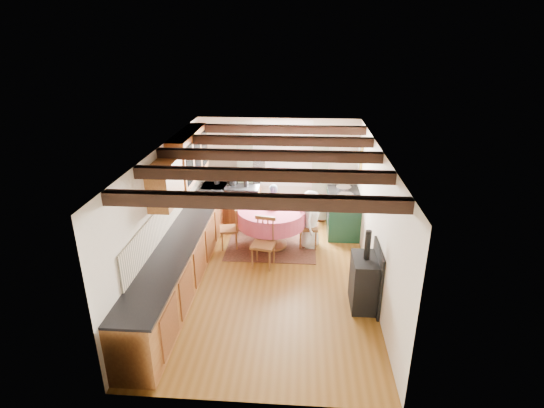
# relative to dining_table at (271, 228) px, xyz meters

# --- Properties ---
(floor) EXTENTS (3.60, 5.50, 0.00)m
(floor) POSITION_rel_dining_table_xyz_m (0.05, -1.30, -0.41)
(floor) COLOR brown
(floor) RESTS_ON ground
(ceiling) EXTENTS (3.60, 5.50, 0.00)m
(ceiling) POSITION_rel_dining_table_xyz_m (0.05, -1.30, 1.99)
(ceiling) COLOR white
(ceiling) RESTS_ON ground
(wall_back) EXTENTS (3.60, 0.00, 2.40)m
(wall_back) POSITION_rel_dining_table_xyz_m (0.05, 1.45, 0.79)
(wall_back) COLOR silver
(wall_back) RESTS_ON ground
(wall_front) EXTENTS (3.60, 0.00, 2.40)m
(wall_front) POSITION_rel_dining_table_xyz_m (0.05, -4.05, 0.79)
(wall_front) COLOR silver
(wall_front) RESTS_ON ground
(wall_left) EXTENTS (0.00, 5.50, 2.40)m
(wall_left) POSITION_rel_dining_table_xyz_m (-1.75, -1.30, 0.79)
(wall_left) COLOR silver
(wall_left) RESTS_ON ground
(wall_right) EXTENTS (0.00, 5.50, 2.40)m
(wall_right) POSITION_rel_dining_table_xyz_m (1.85, -1.30, 0.79)
(wall_right) COLOR silver
(wall_right) RESTS_ON ground
(beam_a) EXTENTS (3.60, 0.16, 0.16)m
(beam_a) POSITION_rel_dining_table_xyz_m (0.05, -3.30, 1.90)
(beam_a) COLOR black
(beam_a) RESTS_ON ceiling
(beam_b) EXTENTS (3.60, 0.16, 0.16)m
(beam_b) POSITION_rel_dining_table_xyz_m (0.05, -2.30, 1.90)
(beam_b) COLOR black
(beam_b) RESTS_ON ceiling
(beam_c) EXTENTS (3.60, 0.16, 0.16)m
(beam_c) POSITION_rel_dining_table_xyz_m (0.05, -1.30, 1.90)
(beam_c) COLOR black
(beam_c) RESTS_ON ceiling
(beam_d) EXTENTS (3.60, 0.16, 0.16)m
(beam_d) POSITION_rel_dining_table_xyz_m (0.05, -0.30, 1.90)
(beam_d) COLOR black
(beam_d) RESTS_ON ceiling
(beam_e) EXTENTS (3.60, 0.16, 0.16)m
(beam_e) POSITION_rel_dining_table_xyz_m (0.05, 0.70, 1.90)
(beam_e) COLOR black
(beam_e) RESTS_ON ceiling
(splash_left) EXTENTS (0.02, 4.50, 0.55)m
(splash_left) POSITION_rel_dining_table_xyz_m (-1.73, -1.00, 0.79)
(splash_left) COLOR beige
(splash_left) RESTS_ON wall_left
(splash_back) EXTENTS (1.40, 0.02, 0.55)m
(splash_back) POSITION_rel_dining_table_xyz_m (-0.95, 1.43, 0.79)
(splash_back) COLOR beige
(splash_back) RESTS_ON wall_back
(base_cabinet_left) EXTENTS (0.60, 5.30, 0.88)m
(base_cabinet_left) POSITION_rel_dining_table_xyz_m (-1.45, -1.30, 0.03)
(base_cabinet_left) COLOR #9C672F
(base_cabinet_left) RESTS_ON floor
(base_cabinet_back) EXTENTS (1.30, 0.60, 0.88)m
(base_cabinet_back) POSITION_rel_dining_table_xyz_m (-1.00, 1.15, 0.03)
(base_cabinet_back) COLOR #9C672F
(base_cabinet_back) RESTS_ON floor
(worktop_left) EXTENTS (0.64, 5.30, 0.04)m
(worktop_left) POSITION_rel_dining_table_xyz_m (-1.43, -1.30, 0.49)
(worktop_left) COLOR black
(worktop_left) RESTS_ON base_cabinet_left
(worktop_back) EXTENTS (1.30, 0.64, 0.04)m
(worktop_back) POSITION_rel_dining_table_xyz_m (-1.00, 1.13, 0.49)
(worktop_back) COLOR black
(worktop_back) RESTS_ON base_cabinet_back
(wall_cabinet_glass) EXTENTS (0.34, 1.80, 0.90)m
(wall_cabinet_glass) POSITION_rel_dining_table_xyz_m (-1.58, -0.10, 1.54)
(wall_cabinet_glass) COLOR #9C672F
(wall_cabinet_glass) RESTS_ON wall_left
(wall_cabinet_solid) EXTENTS (0.34, 0.90, 0.70)m
(wall_cabinet_solid) POSITION_rel_dining_table_xyz_m (-1.58, -1.60, 1.49)
(wall_cabinet_solid) COLOR #9C672F
(wall_cabinet_solid) RESTS_ON wall_left
(window_frame) EXTENTS (1.34, 0.03, 1.54)m
(window_frame) POSITION_rel_dining_table_xyz_m (0.15, 1.43, 1.19)
(window_frame) COLOR white
(window_frame) RESTS_ON wall_back
(window_pane) EXTENTS (1.20, 0.01, 1.40)m
(window_pane) POSITION_rel_dining_table_xyz_m (0.15, 1.44, 1.19)
(window_pane) COLOR white
(window_pane) RESTS_ON wall_back
(curtain_left) EXTENTS (0.35, 0.10, 2.10)m
(curtain_left) POSITION_rel_dining_table_xyz_m (-0.70, 1.35, 0.69)
(curtain_left) COLOR #949E91
(curtain_left) RESTS_ON wall_back
(curtain_right) EXTENTS (0.35, 0.10, 2.10)m
(curtain_right) POSITION_rel_dining_table_xyz_m (1.00, 1.35, 0.69)
(curtain_right) COLOR #949E91
(curtain_right) RESTS_ON wall_back
(curtain_rod) EXTENTS (2.00, 0.03, 0.03)m
(curtain_rod) POSITION_rel_dining_table_xyz_m (0.15, 1.35, 1.79)
(curtain_rod) COLOR black
(curtain_rod) RESTS_ON wall_back
(wall_picture) EXTENTS (0.04, 0.50, 0.60)m
(wall_picture) POSITION_rel_dining_table_xyz_m (1.82, 1.00, 1.29)
(wall_picture) COLOR gold
(wall_picture) RESTS_ON wall_right
(wall_plate) EXTENTS (0.30, 0.02, 0.30)m
(wall_plate) POSITION_rel_dining_table_xyz_m (1.10, 1.42, 1.29)
(wall_plate) COLOR silver
(wall_plate) RESTS_ON wall_back
(rug) EXTENTS (1.83, 1.42, 0.01)m
(rug) POSITION_rel_dining_table_xyz_m (0.00, 0.00, -0.40)
(rug) COLOR black
(rug) RESTS_ON floor
(dining_table) EXTENTS (1.36, 1.36, 0.82)m
(dining_table) POSITION_rel_dining_table_xyz_m (0.00, 0.00, 0.00)
(dining_table) COLOR #C05C5E
(dining_table) RESTS_ON floor
(chair_near) EXTENTS (0.49, 0.50, 0.97)m
(chair_near) POSITION_rel_dining_table_xyz_m (-0.10, -0.82, 0.07)
(chair_near) COLOR brown
(chair_near) RESTS_ON floor
(chair_left) EXTENTS (0.46, 0.45, 0.89)m
(chair_left) POSITION_rel_dining_table_xyz_m (-0.87, -0.09, 0.03)
(chair_left) COLOR brown
(chair_left) RESTS_ON floor
(chair_right) EXTENTS (0.45, 0.43, 0.96)m
(chair_right) POSITION_rel_dining_table_xyz_m (0.76, 0.06, 0.07)
(chair_right) COLOR brown
(chair_right) RESTS_ON floor
(aga_range) EXTENTS (0.68, 1.05, 0.97)m
(aga_range) POSITION_rel_dining_table_xyz_m (1.52, 0.76, 0.07)
(aga_range) COLOR #133929
(aga_range) RESTS_ON floor
(cast_iron_stove) EXTENTS (0.40, 0.67, 1.34)m
(cast_iron_stove) POSITION_rel_dining_table_xyz_m (1.63, -1.95, 0.26)
(cast_iron_stove) COLOR black
(cast_iron_stove) RESTS_ON floor
(child_far) EXTENTS (0.40, 0.27, 1.09)m
(child_far) POSITION_rel_dining_table_xyz_m (-0.02, 0.80, 0.13)
(child_far) COLOR #304155
(child_far) RESTS_ON floor
(child_right) EXTENTS (0.50, 0.66, 1.22)m
(child_right) POSITION_rel_dining_table_xyz_m (0.80, 0.07, 0.20)
(child_right) COLOR white
(child_right) RESTS_ON floor
(bowl_a) EXTENTS (0.27, 0.27, 0.05)m
(bowl_a) POSITION_rel_dining_table_xyz_m (0.01, 0.02, 0.44)
(bowl_a) COLOR silver
(bowl_a) RESTS_ON dining_table
(bowl_b) EXTENTS (0.22, 0.22, 0.07)m
(bowl_b) POSITION_rel_dining_table_xyz_m (-0.26, 0.32, 0.44)
(bowl_b) COLOR silver
(bowl_b) RESTS_ON dining_table
(cup) EXTENTS (0.12, 0.12, 0.08)m
(cup) POSITION_rel_dining_table_xyz_m (0.01, -0.02, 0.45)
(cup) COLOR silver
(cup) RESTS_ON dining_table
(canister_tall) EXTENTS (0.13, 0.13, 0.23)m
(canister_tall) POSITION_rel_dining_table_xyz_m (-1.34, 1.21, 0.62)
(canister_tall) COLOR #262628
(canister_tall) RESTS_ON worktop_back
(canister_wide) EXTENTS (0.18, 0.18, 0.20)m
(canister_wide) POSITION_rel_dining_table_xyz_m (-0.97, 1.17, 0.61)
(canister_wide) COLOR #262628
(canister_wide) RESTS_ON worktop_back
(canister_slim) EXTENTS (0.10, 0.10, 0.29)m
(canister_slim) POSITION_rel_dining_table_xyz_m (-0.65, 1.07, 0.65)
(canister_slim) COLOR #262628
(canister_slim) RESTS_ON worktop_back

